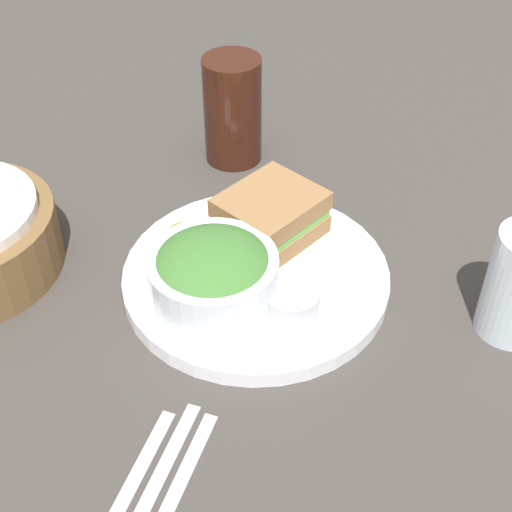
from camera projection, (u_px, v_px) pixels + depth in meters
name	position (u px, v px, depth m)	size (l,w,h in m)	color
ground_plane	(256.00, 283.00, 0.75)	(4.00, 4.00, 0.00)	#3D3833
plate	(256.00, 277.00, 0.74)	(0.28, 0.28, 0.02)	white
sandwich	(271.00, 216.00, 0.76)	(0.12, 0.12, 0.05)	olive
salad_bowl	(213.00, 273.00, 0.68)	(0.13, 0.13, 0.07)	white
dressing_cup	(292.00, 302.00, 0.68)	(0.05, 0.05, 0.03)	#B7B7BC
orange_wedge	(183.00, 240.00, 0.74)	(0.04, 0.04, 0.04)	orange
drink_glass	(233.00, 110.00, 0.88)	(0.07, 0.07, 0.14)	#38190F
fork	(167.00, 509.00, 0.55)	(0.19, 0.01, 0.01)	#B2B2B7
knife	(146.00, 502.00, 0.56)	(0.20, 0.01, 0.01)	#B2B2B7
spoon	(126.00, 496.00, 0.56)	(0.17, 0.01, 0.01)	#B2B2B7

